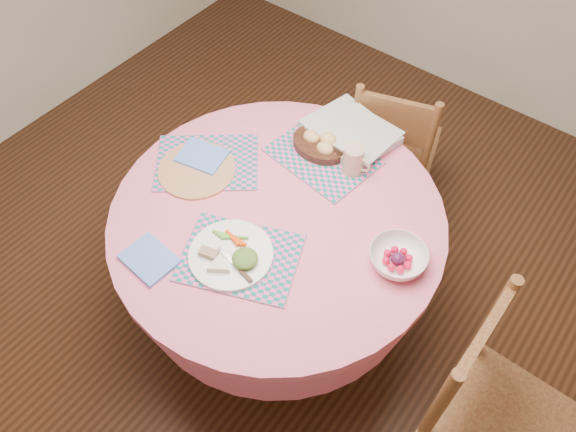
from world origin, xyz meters
name	(u,v)px	position (x,y,z in m)	size (l,w,h in m)	color
ground	(280,311)	(0.00, 0.00, 0.00)	(4.00, 4.00, 0.00)	#331C0F
dining_table	(278,245)	(0.00, 0.00, 0.56)	(1.24, 1.24, 0.75)	pink
chair_right	(488,410)	(0.95, -0.07, 0.50)	(0.43, 0.45, 0.96)	brown
chair_back	(392,147)	(0.03, 0.83, 0.45)	(0.50, 0.49, 0.87)	brown
placemat_front	(240,258)	(0.02, -0.23, 0.75)	(0.40, 0.30, 0.01)	#136C69
placemat_left	(207,162)	(-0.38, 0.03, 0.75)	(0.40, 0.30, 0.01)	#136C69
placemat_back	(323,156)	(-0.04, 0.34, 0.75)	(0.40, 0.30, 0.01)	#136C69
wicker_trivet	(197,170)	(-0.38, -0.02, 0.76)	(0.30, 0.30, 0.01)	#A56E47
napkin_near	(149,259)	(-0.22, -0.42, 0.76)	(0.18, 0.14, 0.01)	#5780E2
napkin_far	(202,156)	(-0.41, 0.04, 0.76)	(0.18, 0.14, 0.01)	#5780E2
dinner_plate	(231,255)	(-0.01, -0.25, 0.77)	(0.29, 0.29, 0.05)	white
bread_bowl	(320,144)	(-0.07, 0.36, 0.78)	(0.23, 0.23, 0.08)	black
latte_mug	(354,160)	(0.10, 0.34, 0.82)	(0.12, 0.08, 0.12)	tan
fruit_bowl	(398,258)	(0.46, 0.08, 0.78)	(0.22, 0.22, 0.06)	white
newspaper_stack	(351,132)	(-0.01, 0.50, 0.78)	(0.39, 0.34, 0.04)	silver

